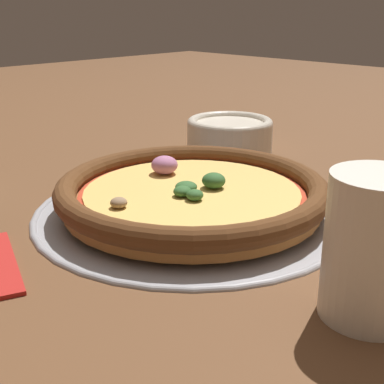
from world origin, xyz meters
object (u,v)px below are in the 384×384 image
(pizza_tray, at_px, (192,210))
(pizza, at_px, (192,192))
(drinking_cup, at_px, (374,248))
(bowl_near, at_px, (230,133))

(pizza_tray, bearing_deg, pizza, 82.59)
(pizza, relative_size, drinking_cup, 2.71)
(pizza_tray, bearing_deg, bowl_near, 32.09)
(pizza_tray, bearing_deg, drinking_cup, -102.81)
(pizza_tray, distance_m, bowl_near, 0.27)
(pizza_tray, relative_size, drinking_cup, 3.18)
(pizza_tray, distance_m, pizza, 0.02)
(pizza_tray, height_order, pizza, pizza)
(drinking_cup, bearing_deg, pizza_tray, 77.19)
(pizza_tray, distance_m, drinking_cup, 0.25)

